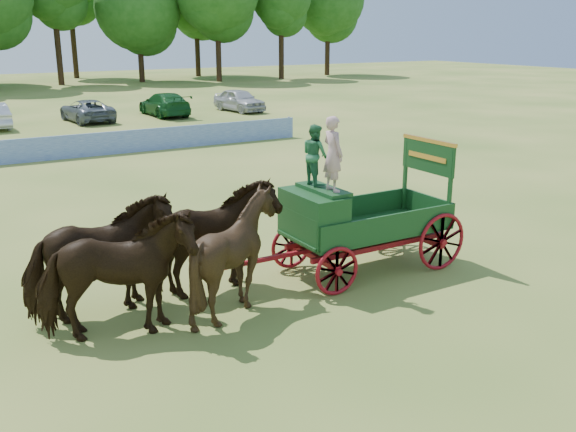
# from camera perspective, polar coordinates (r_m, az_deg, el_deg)

# --- Properties ---
(ground) EXTENTS (160.00, 160.00, 0.00)m
(ground) POSITION_cam_1_polar(r_m,az_deg,el_deg) (13.60, -3.98, -7.72)
(ground) COLOR #A59A4A
(ground) RESTS_ON ground
(horse_lead_left) EXTENTS (3.10, 1.94, 2.42)m
(horse_lead_left) POSITION_cam_1_polar(r_m,az_deg,el_deg) (12.07, -15.03, -5.25)
(horse_lead_left) COLOR black
(horse_lead_left) RESTS_ON ground
(horse_lead_right) EXTENTS (2.95, 1.50, 2.42)m
(horse_lead_right) POSITION_cam_1_polar(r_m,az_deg,el_deg) (13.07, -16.37, -3.68)
(horse_lead_right) COLOR black
(horse_lead_right) RESTS_ON ground
(horse_wheel_left) EXTENTS (2.60, 2.41, 2.43)m
(horse_wheel_left) POSITION_cam_1_polar(r_m,az_deg,el_deg) (12.84, -4.69, -3.39)
(horse_wheel_left) COLOR black
(horse_wheel_left) RESTS_ON ground
(horse_wheel_right) EXTENTS (3.02, 1.68, 2.42)m
(horse_wheel_right) POSITION_cam_1_polar(r_m,az_deg,el_deg) (13.79, -6.71, -2.06)
(horse_wheel_right) COLOR black
(horse_wheel_right) RESTS_ON ground
(farm_dray) EXTENTS (6.00, 2.00, 3.77)m
(farm_dray) POSITION_cam_1_polar(r_m,az_deg,el_deg) (14.64, 4.83, 0.58)
(farm_dray) COLOR maroon
(farm_dray) RESTS_ON ground
(sponsor_banner) EXTENTS (26.00, 0.08, 1.05)m
(sponsor_banner) POSITION_cam_1_polar(r_m,az_deg,el_deg) (29.92, -21.59, 5.50)
(sponsor_banner) COLOR #1C4298
(sponsor_banner) RESTS_ON ground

